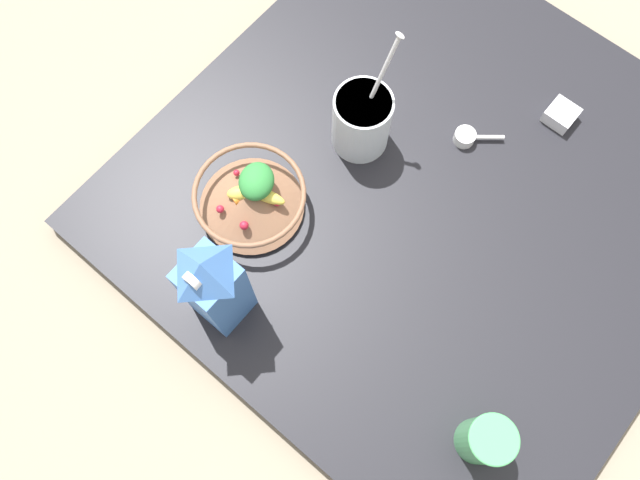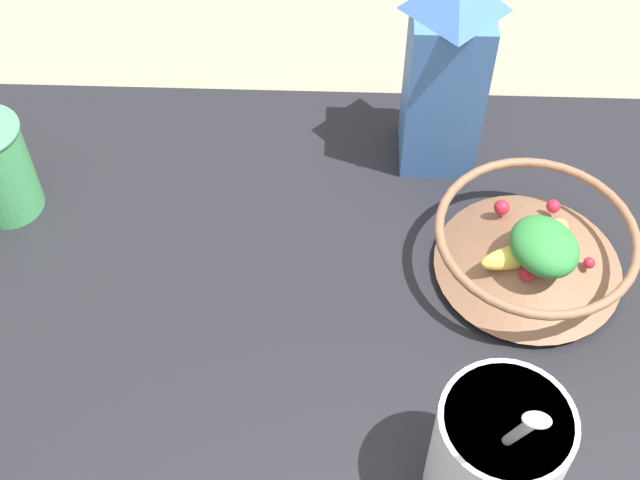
# 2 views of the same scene
# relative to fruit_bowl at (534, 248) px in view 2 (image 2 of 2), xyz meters

# --- Properties ---
(fruit_bowl) EXTENTS (0.21, 0.21, 0.10)m
(fruit_bowl) POSITION_rel_fruit_bowl_xyz_m (0.00, 0.00, 0.00)
(fruit_bowl) COLOR brown
(fruit_bowl) RESTS_ON countertop
(milk_carton) EXTENTS (0.08, 0.08, 0.25)m
(milk_carton) POSITION_rel_fruit_bowl_xyz_m (0.09, -0.18, 0.08)
(milk_carton) COLOR #3D6BB2
(milk_carton) RESTS_ON countertop
(yogurt_tub) EXTENTS (0.11, 0.13, 0.27)m
(yogurt_tub) POSITION_rel_fruit_bowl_xyz_m (0.06, 0.24, 0.03)
(yogurt_tub) COLOR silver
(yogurt_tub) RESTS_ON countertop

